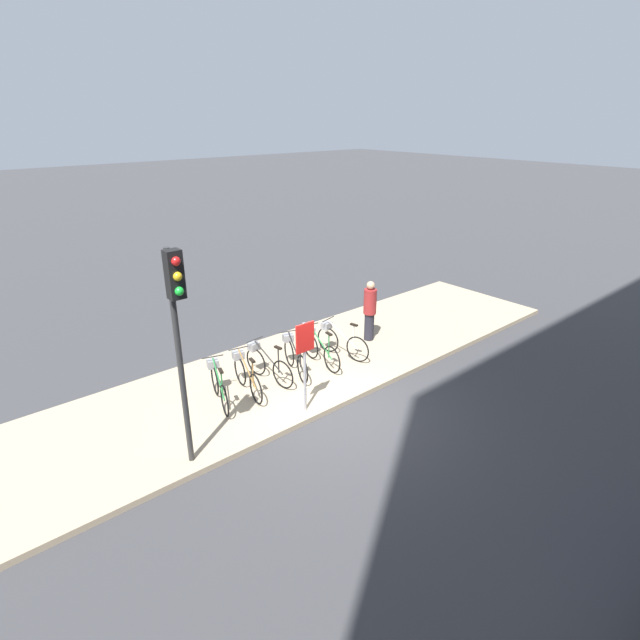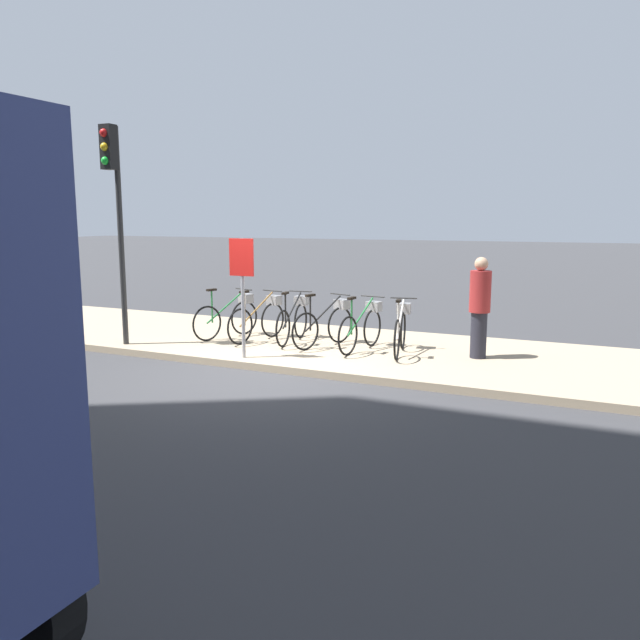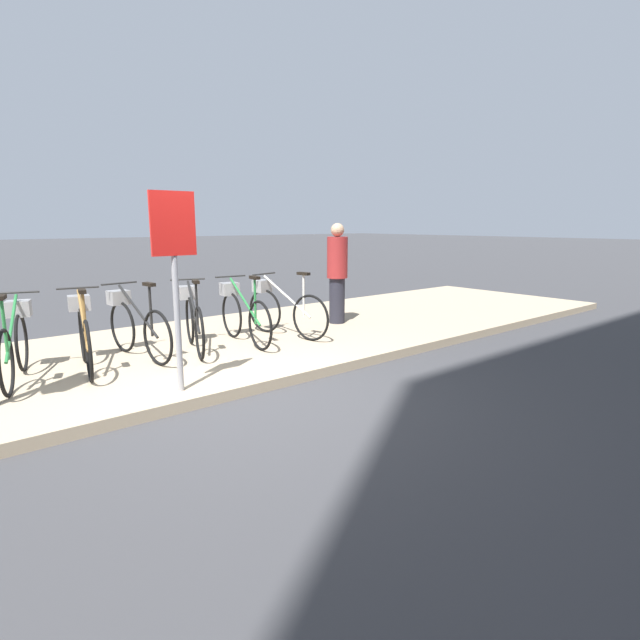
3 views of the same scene
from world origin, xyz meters
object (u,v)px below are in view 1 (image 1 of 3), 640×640
(parked_bicycle_0, at_px, (218,384))
(parked_bicycle_2, at_px, (266,363))
(pedestrian, at_px, (370,310))
(traffic_light, at_px, (177,318))
(parked_bicycle_5, at_px, (339,340))
(parked_bicycle_4, at_px, (319,347))
(parked_bicycle_1, at_px, (246,374))
(parked_bicycle_3, at_px, (294,355))
(sign_post, at_px, (305,352))

(parked_bicycle_0, height_order, parked_bicycle_2, same)
(pedestrian, height_order, traffic_light, traffic_light)
(parked_bicycle_0, bearing_deg, parked_bicycle_5, -0.39)
(traffic_light, bearing_deg, parked_bicycle_4, 19.64)
(parked_bicycle_1, height_order, parked_bicycle_3, same)
(parked_bicycle_0, relative_size, parked_bicycle_1, 0.98)
(parked_bicycle_0, distance_m, parked_bicycle_3, 2.03)
(parked_bicycle_4, bearing_deg, parked_bicycle_5, -0.10)
(parked_bicycle_3, xyz_separation_m, parked_bicycle_4, (0.71, -0.05, 0.00))
(parked_bicycle_1, bearing_deg, parked_bicycle_0, 179.12)
(parked_bicycle_0, distance_m, parked_bicycle_5, 3.43)
(parked_bicycle_5, distance_m, pedestrian, 1.35)
(parked_bicycle_4, bearing_deg, parked_bicycle_3, 176.21)
(parked_bicycle_2, relative_size, parked_bicycle_3, 1.04)
(parked_bicycle_2, distance_m, parked_bicycle_3, 0.73)
(parked_bicycle_1, xyz_separation_m, parked_bicycle_5, (2.75, -0.01, 0.00))
(pedestrian, bearing_deg, parked_bicycle_0, -177.88)
(parked_bicycle_2, distance_m, pedestrian, 3.40)
(parked_bicycle_3, bearing_deg, parked_bicycle_4, -3.79)
(traffic_light, bearing_deg, parked_bicycle_0, 47.67)
(pedestrian, xyz_separation_m, traffic_light, (-6.04, -1.66, 1.88))
(parked_bicycle_2, bearing_deg, parked_bicycle_4, -6.38)
(parked_bicycle_0, relative_size, pedestrian, 0.92)
(parked_bicycle_4, height_order, parked_bicycle_5, same)
(parked_bicycle_3, bearing_deg, pedestrian, 3.20)
(parked_bicycle_2, xyz_separation_m, sign_post, (-0.12, -1.58, 0.90))
(sign_post, bearing_deg, pedestrian, 24.76)
(parked_bicycle_1, bearing_deg, parked_bicycle_3, 1.51)
(parked_bicycle_1, relative_size, parked_bicycle_2, 0.99)
(parked_bicycle_4, distance_m, parked_bicycle_5, 0.68)
(parked_bicycle_2, distance_m, parked_bicycle_5, 2.12)
(parked_bicycle_3, relative_size, traffic_light, 0.39)
(parked_bicycle_3, bearing_deg, parked_bicycle_5, -1.99)
(parked_bicycle_0, height_order, pedestrian, pedestrian)
(parked_bicycle_4, relative_size, pedestrian, 0.95)
(parked_bicycle_1, xyz_separation_m, parked_bicycle_4, (2.07, -0.01, 0.00))
(parked_bicycle_2, bearing_deg, parked_bicycle_1, -166.84)
(parked_bicycle_2, bearing_deg, traffic_light, -148.67)
(parked_bicycle_1, xyz_separation_m, traffic_light, (-2.03, -1.47, 2.32))
(parked_bicycle_1, distance_m, traffic_light, 3.41)
(sign_post, bearing_deg, parked_bicycle_0, 129.67)
(parked_bicycle_5, relative_size, traffic_light, 0.40)
(parked_bicycle_5, bearing_deg, parked_bicycle_0, 179.61)
(sign_post, bearing_deg, parked_bicycle_5, 32.36)
(parked_bicycle_3, bearing_deg, traffic_light, -155.96)
(parked_bicycle_5, height_order, pedestrian, pedestrian)
(pedestrian, bearing_deg, sign_post, -155.24)
(parked_bicycle_0, relative_size, parked_bicycle_2, 0.97)
(parked_bicycle_4, bearing_deg, sign_post, -137.63)
(traffic_light, bearing_deg, parked_bicycle_2, 31.33)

